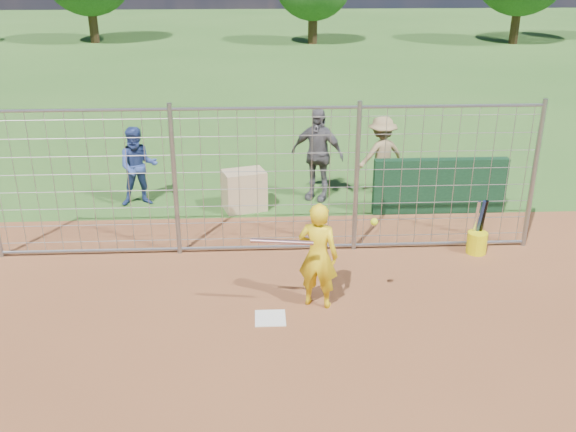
{
  "coord_description": "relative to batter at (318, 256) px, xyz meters",
  "views": [
    {
      "loc": [
        -0.14,
        -7.98,
        4.82
      ],
      "look_at": [
        0.3,
        0.8,
        1.15
      ],
      "focal_mm": 40.0,
      "sensor_mm": 36.0,
      "label": 1
    }
  ],
  "objects": [
    {
      "name": "backstop_fence",
      "position": [
        -0.7,
        1.84,
        0.46
      ],
      "size": [
        9.08,
        0.08,
        2.6
      ],
      "color": "gray",
      "rests_on": "ground"
    },
    {
      "name": "bystander_c",
      "position": [
        1.76,
        4.61,
        0.03
      ],
      "size": [
        1.21,
        0.93,
        1.65
      ],
      "primitive_type": "imported",
      "rotation": [
        0.0,
        0.0,
        3.48
      ],
      "color": "#90764E",
      "rests_on": "ground"
    },
    {
      "name": "ground",
      "position": [
        -0.7,
        -0.16,
        -0.8
      ],
      "size": [
        100.0,
        100.0,
        0.0
      ],
      "primitive_type": "plane",
      "color": "#2D591E",
      "rests_on": "ground"
    },
    {
      "name": "bystander_b",
      "position": [
        0.38,
        4.32,
        0.16
      ],
      "size": [
        1.21,
        0.92,
        1.91
      ],
      "primitive_type": "imported",
      "rotation": [
        0.0,
        0.0,
        -0.47
      ],
      "color": "#525257",
      "rests_on": "ground"
    },
    {
      "name": "equipment_bin",
      "position": [
        -1.1,
        3.79,
        -0.4
      ],
      "size": [
        0.92,
        0.75,
        0.8
      ],
      "primitive_type": "cube",
      "rotation": [
        0.0,
        0.0,
        0.29
      ],
      "color": "tan",
      "rests_on": "ground"
    },
    {
      "name": "home_plate",
      "position": [
        -0.7,
        -0.36,
        -0.79
      ],
      "size": [
        0.43,
        0.43,
        0.02
      ],
      "primitive_type": "cube",
      "color": "silver",
      "rests_on": "ground"
    },
    {
      "name": "bystander_a",
      "position": [
        -3.21,
        4.16,
        0.01
      ],
      "size": [
        0.88,
        0.74,
        1.61
      ],
      "primitive_type": "imported",
      "rotation": [
        0.0,
        0.0,
        0.17
      ],
      "color": "navy",
      "rests_on": "ground"
    },
    {
      "name": "equipment_in_play",
      "position": [
        -0.22,
        -0.25,
        0.41
      ],
      "size": [
        1.73,
        0.19,
        0.35
      ],
      "color": "silver",
      "rests_on": "ground"
    },
    {
      "name": "batter",
      "position": [
        0.0,
        0.0,
        0.0
      ],
      "size": [
        0.68,
        0.55,
        1.59
      ],
      "primitive_type": "imported",
      "rotation": [
        0.0,
        0.0,
        2.8
      ],
      "color": "yellow",
      "rests_on": "ground"
    },
    {
      "name": "dugout_wall",
      "position": [
        2.7,
        3.44,
        -0.25
      ],
      "size": [
        2.6,
        0.2,
        1.1
      ],
      "primitive_type": "cube",
      "color": "#11381E",
      "rests_on": "ground"
    },
    {
      "name": "bucket_with_bats",
      "position": [
        2.88,
        1.59,
        -0.55
      ],
      "size": [
        0.34,
        0.34,
        0.97
      ],
      "color": "yellow",
      "rests_on": "ground"
    }
  ]
}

